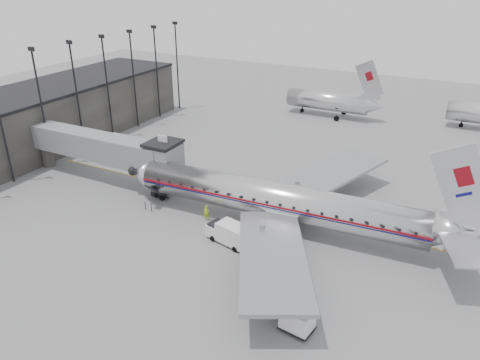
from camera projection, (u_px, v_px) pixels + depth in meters
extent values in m
plane|color=slate|center=(216.00, 227.00, 47.46)|extent=(160.00, 160.00, 0.00)
cube|color=#322F2D|center=(48.00, 117.00, 68.03)|extent=(12.00, 46.00, 8.00)
cube|color=gold|center=(267.00, 208.00, 51.03)|extent=(60.00, 0.15, 0.01)
cube|color=slate|center=(76.00, 141.00, 57.74)|extent=(12.00, 2.80, 3.00)
cube|color=slate|center=(134.00, 154.00, 53.98)|extent=(8.00, 3.00, 3.10)
cube|color=slate|center=(164.00, 159.00, 52.63)|extent=(3.20, 3.60, 3.20)
cube|color=black|center=(163.00, 143.00, 51.83)|extent=(3.40, 3.80, 0.30)
cube|color=white|center=(162.00, 139.00, 51.61)|extent=(1.20, 0.15, 0.80)
cylinder|color=black|center=(161.00, 183.00, 53.65)|extent=(0.56, 0.56, 2.80)
cube|color=black|center=(162.00, 191.00, 54.10)|extent=(1.60, 2.20, 0.70)
cylinder|color=black|center=(157.00, 195.00, 53.31)|extent=(0.30, 0.60, 0.60)
cylinder|color=black|center=(167.00, 188.00, 54.92)|extent=(0.30, 0.60, 0.60)
cylinder|color=#322F2D|center=(48.00, 156.00, 61.26)|extent=(1.60, 1.60, 2.80)
cube|color=black|center=(157.00, 192.00, 51.30)|extent=(0.90, 3.20, 2.90)
cylinder|color=black|center=(1.00, 123.00, 54.18)|extent=(0.24, 0.24, 15.00)
cylinder|color=black|center=(42.00, 110.00, 59.01)|extent=(0.24, 0.24, 15.00)
cube|color=black|center=(31.00, 49.00, 55.85)|extent=(0.90, 0.25, 0.50)
cylinder|color=black|center=(77.00, 99.00, 63.84)|extent=(0.24, 0.24, 15.00)
cube|color=black|center=(69.00, 42.00, 60.67)|extent=(0.90, 0.25, 0.50)
cylinder|color=black|center=(108.00, 89.00, 68.66)|extent=(0.24, 0.24, 15.00)
cube|color=black|center=(101.00, 36.00, 65.50)|extent=(0.90, 0.25, 0.50)
cylinder|color=black|center=(134.00, 81.00, 73.49)|extent=(0.24, 0.24, 15.00)
cube|color=black|center=(129.00, 31.00, 70.33)|extent=(0.90, 0.25, 0.50)
cylinder|color=black|center=(157.00, 74.00, 78.32)|extent=(0.24, 0.24, 15.00)
cube|color=black|center=(153.00, 27.00, 75.16)|extent=(0.90, 0.25, 0.50)
cylinder|color=black|center=(177.00, 67.00, 83.15)|extent=(0.24, 0.24, 15.00)
cube|color=black|center=(175.00, 23.00, 79.99)|extent=(0.90, 0.25, 0.50)
cylinder|color=silver|center=(327.00, 101.00, 81.00)|extent=(14.00, 3.20, 3.20)
cube|color=silver|center=(370.00, 80.00, 76.30)|extent=(5.17, 0.26, 6.52)
cylinder|color=black|center=(302.00, 109.00, 83.76)|extent=(0.24, 0.24, 1.00)
cylinder|color=black|center=(461.00, 124.00, 76.12)|extent=(0.24, 0.24, 1.00)
cylinder|color=silver|center=(277.00, 200.00, 46.42)|extent=(29.45, 5.11, 3.61)
cone|color=silver|center=(142.00, 173.00, 52.48)|extent=(3.11, 3.76, 3.61)
cone|color=silver|center=(456.00, 233.00, 40.09)|extent=(4.08, 3.63, 3.43)
cube|color=maroon|center=(277.00, 198.00, 46.32)|extent=(29.46, 5.16, 0.18)
cube|color=#0D0A57|center=(277.00, 200.00, 46.41)|extent=(29.46, 5.16, 0.10)
cube|color=silver|center=(463.00, 185.00, 38.30)|extent=(6.00, 0.60, 7.51)
cube|color=gray|center=(328.00, 175.00, 52.70)|extent=(10.63, 16.51, 1.16)
cube|color=gray|center=(273.00, 255.00, 38.19)|extent=(11.87, 16.37, 1.16)
cylinder|color=gray|center=(297.00, 194.00, 51.07)|extent=(3.42, 2.22, 2.05)
cylinder|color=gray|center=(262.00, 239.00, 42.69)|extent=(3.42, 2.22, 2.05)
cylinder|color=black|center=(162.00, 195.00, 52.53)|extent=(0.20, 0.20, 1.27)
cylinder|color=black|center=(302.00, 213.00, 48.73)|extent=(0.25, 0.25, 1.37)
cylinder|color=black|center=(302.00, 215.00, 48.83)|extent=(0.99, 0.39, 0.98)
cylinder|color=black|center=(286.00, 236.00, 44.54)|extent=(0.25, 0.25, 1.37)
cylinder|color=black|center=(286.00, 238.00, 44.64)|extent=(0.99, 0.39, 0.98)
cube|color=silver|center=(233.00, 234.00, 43.94)|extent=(3.51, 2.44, 1.86)
cube|color=silver|center=(216.00, 229.00, 45.38)|extent=(1.76, 1.96, 1.24)
cube|color=black|center=(216.00, 225.00, 45.16)|extent=(1.37, 1.71, 0.53)
cylinder|color=black|center=(213.00, 239.00, 44.91)|extent=(0.60, 0.34, 0.57)
cylinder|color=black|center=(224.00, 232.00, 46.02)|extent=(0.60, 0.34, 0.57)
cylinder|color=black|center=(235.00, 249.00, 43.25)|extent=(0.60, 0.34, 0.57)
cylinder|color=black|center=(246.00, 242.00, 44.36)|extent=(0.60, 0.34, 0.57)
cube|color=#0D1734|center=(295.00, 310.00, 34.59)|extent=(2.43, 2.04, 1.48)
cube|color=black|center=(294.00, 318.00, 34.93)|extent=(2.56, 2.17, 0.13)
cylinder|color=black|center=(280.00, 318.00, 35.02)|extent=(0.34, 0.20, 0.32)
cylinder|color=black|center=(299.00, 329.00, 34.01)|extent=(0.34, 0.20, 0.32)
cylinder|color=black|center=(290.00, 310.00, 35.89)|extent=(0.34, 0.20, 0.32)
cylinder|color=black|center=(308.00, 320.00, 34.88)|extent=(0.34, 0.20, 0.32)
cube|color=white|center=(297.00, 318.00, 33.70)|extent=(2.43, 1.96, 1.55)
cube|color=black|center=(297.00, 327.00, 34.05)|extent=(2.56, 2.08, 0.13)
cylinder|color=black|center=(282.00, 328.00, 34.05)|extent=(0.35, 0.18, 0.33)
cylinder|color=black|center=(303.00, 338.00, 33.12)|extent=(0.35, 0.18, 0.33)
cylinder|color=black|center=(291.00, 318.00, 35.03)|extent=(0.35, 0.18, 0.33)
cylinder|color=black|center=(312.00, 328.00, 34.10)|extent=(0.35, 0.18, 0.33)
imported|color=#9FBE16|center=(207.00, 213.00, 48.33)|extent=(0.73, 0.63, 1.70)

